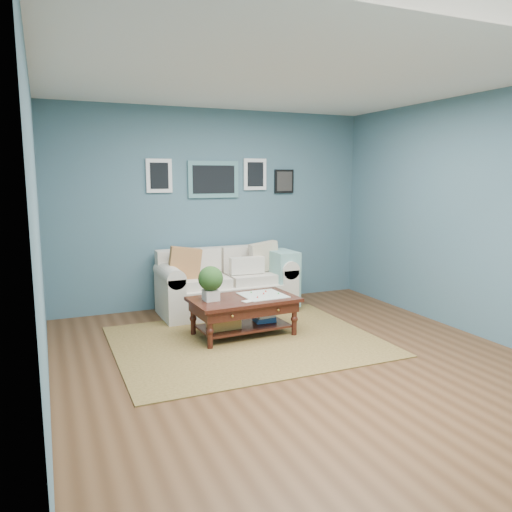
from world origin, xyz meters
TOP-DOWN VIEW (x-y plane):
  - room_shell at (0.00, 0.06)m, footprint 5.00×5.02m
  - area_rug at (-0.24, 0.75)m, footprint 2.80×2.24m
  - loveseat at (0.06, 2.02)m, footprint 1.81×0.82m
  - coffee_table at (-0.25, 0.97)m, footprint 1.21×0.75m

SIDE VIEW (x-z plane):
  - area_rug at x=-0.24m, z-range 0.00..0.01m
  - coffee_table at x=-0.25m, z-range -0.05..0.78m
  - loveseat at x=0.06m, z-range -0.09..0.84m
  - room_shell at x=0.00m, z-range 0.01..2.71m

